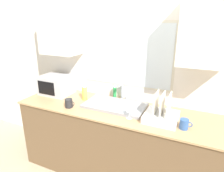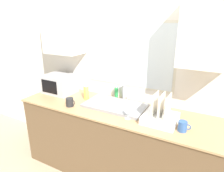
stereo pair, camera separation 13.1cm
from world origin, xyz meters
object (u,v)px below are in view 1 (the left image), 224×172
Objects in this scene: faucet at (122,90)px; wine_glass at (129,109)px; microwave at (56,85)px; dish_rack at (162,115)px; soap_bottle at (115,93)px; spray_bottle at (84,91)px; mug_near_sink at (69,103)px.

faucet is 0.49m from wine_glass.
dish_rack is at bearing -6.62° from microwave.
microwave is at bearing 173.38° from dish_rack.
faucet reaches higher than soap_bottle.
wine_glass is (-0.32, -0.09, 0.04)m from dish_rack.
dish_rack is at bearing -26.31° from soap_bottle.
dish_rack is (1.48, -0.17, -0.06)m from microwave.
dish_rack is 2.14× the size of wine_glass.
wine_glass is (0.69, -0.23, -0.00)m from spray_bottle.
soap_bottle is 1.17× the size of wine_glass.
dish_rack is at bearing -7.86° from spray_bottle.
wine_glass is (0.36, -0.43, 0.03)m from soap_bottle.
faucet is 1.28× the size of soap_bottle.
wine_glass is at bearing -163.87° from dish_rack.
dish_rack is 1.06m from mug_near_sink.
soap_bottle reaches higher than mug_near_sink.
wine_glass is at bearing -12.83° from microwave.
microwave is at bearing 144.45° from mug_near_sink.
faucet is 1.87× the size of mug_near_sink.
mug_near_sink is (-0.04, -0.27, -0.06)m from spray_bottle.
faucet is 1.50× the size of wine_glass.
faucet reaches higher than wine_glass.
soap_bottle is at bearing 129.81° from wine_glass.
dish_rack reaches higher than wine_glass.
spray_bottle is 1.31× the size of soap_bottle.
soap_bottle is at bearing 51.03° from mug_near_sink.
faucet is 0.66m from dish_rack.
microwave is 1.23× the size of dish_rack.
spray_bottle is 1.54× the size of wine_glass.
microwave is at bearing 167.17° from wine_glass.
dish_rack reaches higher than spray_bottle.
faucet is at bearing 43.59° from mug_near_sink.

